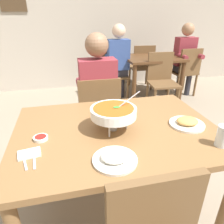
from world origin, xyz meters
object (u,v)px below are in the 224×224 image
object	(u,v)px
dining_table_main	(117,140)
sauce_dish	(41,138)
rice_plate	(115,158)
patron_bg_left	(118,59)
appetizer_plate	(187,123)
chair_bg_window	(142,65)
diner_main	(97,90)
chair_diner_main	(99,112)
patron_bg_middle	(185,56)
chair_bg_middle	(186,69)
chair_bg_right	(116,65)
chair_bg_left	(112,71)
drink_glass	(222,137)
chair_bg_corner	(161,78)
curry_bowl	(113,112)
dining_table_far	(152,64)

from	to	relation	value
dining_table_main	sauce_dish	world-z (taller)	sauce_dish
rice_plate	patron_bg_left	distance (m)	2.77
appetizer_plate	chair_bg_window	bearing A→B (deg)	75.15
dining_table_main	diner_main	size ratio (longest dim) A/B	1.05
chair_diner_main	patron_bg_middle	bearing A→B (deg)	38.90
chair_bg_middle	chair_bg_right	size ratio (longest dim) A/B	1.00
dining_table_main	diner_main	distance (m)	0.82
chair_bg_left	patron_bg_left	xyz separation A→B (m)	(0.07, -0.11, 0.24)
drink_glass	chair_bg_window	size ratio (longest dim) A/B	0.14
rice_plate	chair_bg_corner	bearing A→B (deg)	58.80
chair_bg_right	chair_bg_middle	bearing A→B (deg)	-27.69
chair_bg_window	chair_bg_right	bearing A→B (deg)	171.70
curry_bowl	chair_bg_middle	distance (m)	2.98
appetizer_plate	patron_bg_middle	size ratio (longest dim) A/B	0.18
diner_main	chair_bg_left	distance (m)	1.73
dining_table_far	chair_bg_window	xyz separation A→B (m)	(-0.00, 0.46, -0.11)
dining_table_main	patron_bg_middle	world-z (taller)	patron_bg_middle
sauce_dish	chair_bg_left	xyz separation A→B (m)	(1.03, 2.48, -0.26)
chair_bg_right	patron_bg_left	size ratio (longest dim) A/B	0.69
chair_bg_left	patron_bg_left	world-z (taller)	patron_bg_left
patron_bg_left	chair_diner_main	bearing A→B (deg)	-111.42
sauce_dish	patron_bg_middle	world-z (taller)	patron_bg_middle
dining_table_main	chair_bg_corner	bearing A→B (deg)	56.40
chair_diner_main	rice_plate	distance (m)	1.16
curry_bowl	sauce_dish	distance (m)	0.48
chair_diner_main	drink_glass	distance (m)	1.28
curry_bowl	chair_bg_left	bearing A→B (deg)	77.05
dining_table_far	chair_bg_middle	world-z (taller)	chair_bg_middle
dining_table_main	chair_bg_right	world-z (taller)	chair_bg_right
dining_table_main	curry_bowl	bearing A→B (deg)	-147.97
chair_bg_corner	patron_bg_left	size ratio (longest dim) A/B	0.69
appetizer_plate	chair_bg_left	distance (m)	2.53
dining_table_main	chair_diner_main	xyz separation A→B (m)	(-0.00, 0.78, -0.15)
chair_diner_main	chair_bg_middle	bearing A→B (deg)	37.30
dining_table_main	chair_bg_corner	xyz separation A→B (m)	(1.22, 1.83, -0.15)
chair_bg_middle	patron_bg_middle	world-z (taller)	patron_bg_middle
drink_glass	dining_table_main	bearing A→B (deg)	148.11
curry_bowl	dining_table_far	world-z (taller)	curry_bowl
chair_diner_main	chair_bg_window	xyz separation A→B (m)	(1.24, 1.99, 0.00)
chair_bg_window	chair_bg_left	bearing A→B (deg)	-154.88
drink_glass	chair_bg_middle	bearing A→B (deg)	62.23
dining_table_far	chair_bg_right	world-z (taller)	chair_bg_right
chair_bg_middle	chair_bg_window	bearing A→B (deg)	140.24
drink_glass	curry_bowl	bearing A→B (deg)	150.78
patron_bg_middle	dining_table_far	bearing A→B (deg)	179.90
chair_diner_main	appetizer_plate	world-z (taller)	chair_diner_main
appetizer_plate	chair_bg_right	world-z (taller)	chair_bg_right
curry_bowl	chair_bg_corner	size ratio (longest dim) A/B	0.37
chair_diner_main	sauce_dish	size ratio (longest dim) A/B	10.00
sauce_dish	patron_bg_left	xyz separation A→B (m)	(1.11, 2.37, -0.02)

